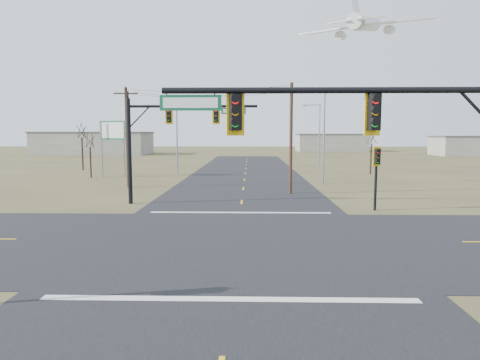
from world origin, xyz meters
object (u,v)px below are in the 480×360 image
highway_sign (113,138)px  bare_tree_a (90,140)px  pedestal_signal_ne (377,164)px  streetlight_b (318,132)px  utility_pole_near (291,137)px  mast_arm_near (383,136)px  bare_tree_c (372,136)px  mast_arm_far (166,129)px  streetlight_c (178,131)px  utility_pole_far (127,136)px  streetlight_a (322,132)px  bare_tree_b (82,130)px

highway_sign → bare_tree_a: (-2.41, -1.06, -0.22)m
pedestal_signal_ne → streetlight_b: 39.38m
pedestal_signal_ne → utility_pole_near: (-5.06, 8.21, 1.77)m
mast_arm_near → bare_tree_a: 44.65m
highway_sign → streetlight_b: 32.13m
bare_tree_c → mast_arm_far: bearing=-132.3°
streetlight_c → streetlight_b: bearing=7.7°
utility_pole_far → streetlight_c: 14.28m
utility_pole_far → streetlight_b: 35.16m
streetlight_b → utility_pole_far: bearing=-131.9°
utility_pole_near → bare_tree_a: bearing=149.4°
utility_pole_far → streetlight_a: 19.71m
mast_arm_far → highway_sign: 22.74m
highway_sign → bare_tree_b: bare_tree_b is taller
mast_arm_far → streetlight_b: streetlight_b is taller
bare_tree_b → bare_tree_c: size_ratio=1.15×
mast_arm_far → streetlight_c: 24.12m
mast_arm_far → bare_tree_c: size_ratio=1.54×
streetlight_c → bare_tree_c: streetlight_c is taller
bare_tree_a → pedestal_signal_ne: bearing=-37.9°
streetlight_b → pedestal_signal_ne: bearing=-94.6°
streetlight_a → bare_tree_b: size_ratio=1.35×
streetlight_b → bare_tree_a: size_ratio=1.74×
bare_tree_a → bare_tree_b: 11.93m
utility_pole_near → bare_tree_b: 36.89m
utility_pole_far → bare_tree_a: (-7.14, 9.16, -0.50)m
streetlight_c → highway_sign: bearing=-177.7°
utility_pole_near → bare_tree_b: bearing=139.2°
streetlight_a → bare_tree_a: (-26.60, 6.11, -0.93)m
streetlight_a → streetlight_c: 20.02m
bare_tree_b → mast_arm_far: bearing=-58.6°
streetlight_b → bare_tree_a: streetlight_b is taller
utility_pole_near → streetlight_a: bearing=62.1°
utility_pole_far → bare_tree_b: size_ratio=1.35×
mast_arm_far → bare_tree_b: bearing=114.8°
streetlight_b → bare_tree_a: (-29.93, -17.61, -1.06)m
mast_arm_near → highway_sign: (-20.62, 39.30, -0.40)m
mast_arm_far → pedestal_signal_ne: mast_arm_far is taller
utility_pole_near → bare_tree_b: size_ratio=1.33×
mast_arm_near → streetlight_c: bearing=85.6°
pedestal_signal_ne → utility_pole_near: bearing=108.8°
streetlight_a → bare_tree_b: (-31.79, 16.79, 0.29)m
pedestal_signal_ne → streetlight_a: bearing=81.5°
mast_arm_near → streetlight_c: size_ratio=1.04×
mast_arm_far → bare_tree_c: 32.53m
streetlight_b → mast_arm_far: bearing=-116.3°
bare_tree_c → mast_arm_near: bearing=-105.3°
utility_pole_near → bare_tree_a: size_ratio=1.67×
utility_pole_near → bare_tree_b: utility_pole_near is taller
mast_arm_near → highway_sign: 44.38m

